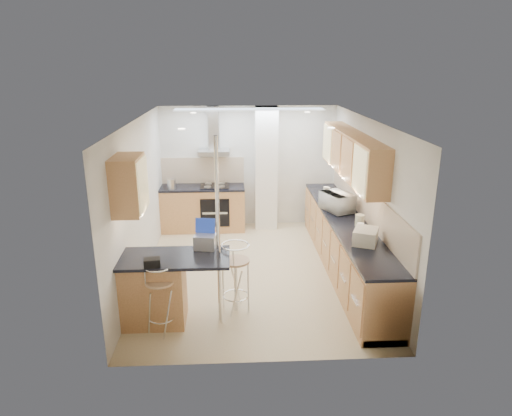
{
  "coord_description": "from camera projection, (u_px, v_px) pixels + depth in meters",
  "views": [
    {
      "loc": [
        -0.33,
        -6.9,
        3.34
      ],
      "look_at": [
        0.04,
        0.2,
        1.05
      ],
      "focal_mm": 32.0,
      "sensor_mm": 36.0,
      "label": 1
    }
  ],
  "objects": [
    {
      "name": "right_counter",
      "position": [
        345.0,
        244.0,
        7.53
      ],
      "size": [
        0.63,
        4.4,
        0.92
      ],
      "color": "#B37B47",
      "rests_on": "ground"
    },
    {
      "name": "microwave",
      "position": [
        337.0,
        202.0,
        7.7
      ],
      "size": [
        0.58,
        0.67,
        0.31
      ],
      "primitive_type": "imported",
      "rotation": [
        0.0,
        0.0,
        1.98
      ],
      "color": "white",
      "rests_on": "right_counter"
    },
    {
      "name": "bar_stool_end",
      "position": [
        236.0,
        278.0,
        6.27
      ],
      "size": [
        0.58,
        0.58,
        1.0
      ],
      "primitive_type": null,
      "rotation": [
        0.0,
        0.0,
        0.81
      ],
      "color": "tan",
      "rests_on": "ground"
    },
    {
      "name": "peninsula",
      "position": [
        174.0,
        289.0,
        6.01
      ],
      "size": [
        1.47,
        0.72,
        0.94
      ],
      "color": "#B37B47",
      "rests_on": "ground"
    },
    {
      "name": "bread_bin",
      "position": [
        366.0,
        236.0,
        6.33
      ],
      "size": [
        0.44,
        0.48,
        0.21
      ],
      "primitive_type": "cube",
      "rotation": [
        0.0,
        0.0,
        -0.42
      ],
      "color": "beige",
      "rests_on": "right_counter"
    },
    {
      "name": "laptop",
      "position": [
        205.0,
        242.0,
        6.1
      ],
      "size": [
        0.32,
        0.26,
        0.19
      ],
      "primitive_type": "cube",
      "rotation": [
        0.0,
        0.0,
        -0.18
      ],
      "color": "#A4A6AC",
      "rests_on": "peninsula"
    },
    {
      "name": "jar_d",
      "position": [
        360.0,
        228.0,
        6.72
      ],
      "size": [
        0.12,
        0.12,
        0.15
      ],
      "primitive_type": "cylinder",
      "rotation": [
        0.0,
        0.0,
        0.2
      ],
      "color": "white",
      "rests_on": "right_counter"
    },
    {
      "name": "jar_b",
      "position": [
        342.0,
        199.0,
        8.12
      ],
      "size": [
        0.14,
        0.14,
        0.16
      ],
      "primitive_type": "cylinder",
      "rotation": [
        0.0,
        0.0,
        -0.29
      ],
      "color": "beige",
      "rests_on": "right_counter"
    },
    {
      "name": "jar_a",
      "position": [
        326.0,
        192.0,
        8.53
      ],
      "size": [
        0.12,
        0.12,
        0.19
      ],
      "primitive_type": "cylinder",
      "rotation": [
        0.0,
        0.0,
        0.01
      ],
      "color": "beige",
      "rests_on": "right_counter"
    },
    {
      "name": "room_shell",
      "position": [
        273.0,
        176.0,
        7.5
      ],
      "size": [
        3.64,
        4.84,
        2.51
      ],
      "color": "silver",
      "rests_on": "ground"
    },
    {
      "name": "bar_stool_near",
      "position": [
        161.0,
        299.0,
        5.78
      ],
      "size": [
        0.45,
        0.45,
        0.95
      ],
      "primitive_type": null,
      "rotation": [
        0.0,
        0.0,
        -0.18
      ],
      "color": "tan",
      "rests_on": "ground"
    },
    {
      "name": "jar_c",
      "position": [
        360.0,
        220.0,
        7.0
      ],
      "size": [
        0.16,
        0.16,
        0.18
      ],
      "primitive_type": "cylinder",
      "rotation": [
        0.0,
        0.0,
        0.16
      ],
      "color": "#B8B593",
      "rests_on": "right_counter"
    },
    {
      "name": "back_counter",
      "position": [
        203.0,
        208.0,
        9.4
      ],
      "size": [
        1.7,
        0.63,
        0.92
      ],
      "color": "#B37B47",
      "rests_on": "ground"
    },
    {
      "name": "kettle",
      "position": [
        172.0,
        184.0,
        9.05
      ],
      "size": [
        0.16,
        0.16,
        0.2
      ],
      "primitive_type": "cylinder",
      "color": "silver",
      "rests_on": "back_counter"
    },
    {
      "name": "ground",
      "position": [
        254.0,
        272.0,
        7.59
      ],
      "size": [
        4.8,
        4.8,
        0.0
      ],
      "primitive_type": "plane",
      "color": "#CDB588",
      "rests_on": "ground"
    },
    {
      "name": "bag",
      "position": [
        152.0,
        262.0,
        5.58
      ],
      "size": [
        0.21,
        0.17,
        0.11
      ],
      "primitive_type": "cube",
      "rotation": [
        0.0,
        0.0,
        0.14
      ],
      "color": "black",
      "rests_on": "peninsula"
    }
  ]
}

